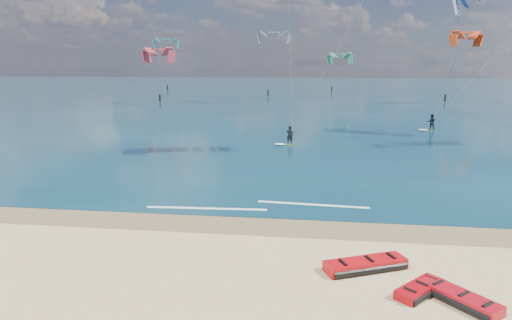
{
  "coord_description": "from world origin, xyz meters",
  "views": [
    {
      "loc": [
        3.48,
        -16.0,
        7.1
      ],
      "look_at": [
        0.33,
        8.0,
        1.91
      ],
      "focal_mm": 32.0,
      "sensor_mm": 36.0,
      "label": 1
    }
  ],
  "objects": [
    {
      "name": "ground",
      "position": [
        0.0,
        40.0,
        0.0
      ],
      "size": [
        320.0,
        320.0,
        0.0
      ],
      "primitive_type": "plane",
      "color": "tan",
      "rests_on": "ground"
    },
    {
      "name": "wet_sand_strip",
      "position": [
        0.0,
        3.0,
        0.0
      ],
      "size": [
        320.0,
        2.4,
        0.01
      ],
      "primitive_type": "cube",
      "color": "brown",
      "rests_on": "ground"
    },
    {
      "name": "sea",
      "position": [
        0.0,
        104.0,
        0.02
      ],
      "size": [
        320.0,
        200.0,
        0.04
      ],
      "primitive_type": "cube",
      "color": "#0A2A39",
      "rests_on": "ground"
    },
    {
      "name": "packed_kite_left",
      "position": [
        5.35,
        -0.85,
        0.0
      ],
      "size": [
        3.35,
        2.38,
        0.43
      ],
      "primitive_type": null,
      "rotation": [
        0.0,
        0.0,
        0.42
      ],
      "color": "red",
      "rests_on": "ground"
    },
    {
      "name": "packed_kite_mid",
      "position": [
        7.92,
        -2.78,
        0.0
      ],
      "size": [
        2.57,
        2.71,
        0.4
      ],
      "primitive_type": null,
      "rotation": [
        0.0,
        0.0,
        -0.85
      ],
      "color": "#AF0C15",
      "rests_on": "ground"
    },
    {
      "name": "packed_kite_right",
      "position": [
        6.87,
        -2.35,
        0.0
      ],
      "size": [
        2.13,
        2.19,
        0.36
      ],
      "primitive_type": null,
      "rotation": [
        0.0,
        0.0,
        0.82
      ],
      "color": "#AB070E",
      "rests_on": "ground"
    },
    {
      "name": "kitesurfer_main",
      "position": [
        2.89,
        20.48,
        8.34
      ],
      "size": [
        9.95,
        8.14,
        16.29
      ],
      "rotation": [
        0.0,
        0.0,
        0.39
      ],
      "color": "#AAD018",
      "rests_on": "sea"
    },
    {
      "name": "kitesurfer_far",
      "position": [
        17.98,
        31.9,
        7.98
      ],
      "size": [
        11.24,
        6.84,
        15.37
      ],
      "rotation": [
        0.0,
        0.0,
        0.38
      ],
      "color": "#A8D21F",
      "rests_on": "sea"
    },
    {
      "name": "shoreline_foam",
      "position": [
        0.78,
        5.63,
        0.04
      ],
      "size": [
        11.01,
        1.9,
        0.01
      ],
      "color": "white",
      "rests_on": "ground"
    },
    {
      "name": "distant_kites",
      "position": [
        -5.19,
        78.36,
        5.68
      ],
      "size": [
        67.51,
        38.53,
        12.81
      ],
      "color": "#F64515",
      "rests_on": "ground"
    }
  ]
}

